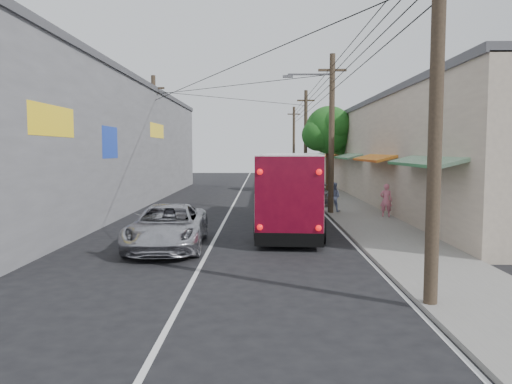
# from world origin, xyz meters

# --- Properties ---
(ground) EXTENTS (120.00, 120.00, 0.00)m
(ground) POSITION_xyz_m (0.00, 0.00, 0.00)
(ground) COLOR black
(ground) RESTS_ON ground
(sidewalk) EXTENTS (3.00, 80.00, 0.12)m
(sidewalk) POSITION_xyz_m (6.50, 20.00, 0.06)
(sidewalk) COLOR slate
(sidewalk) RESTS_ON ground
(building_right) EXTENTS (7.09, 40.00, 6.25)m
(building_right) POSITION_xyz_m (10.99, 22.00, 3.15)
(building_right) COLOR beige
(building_right) RESTS_ON ground
(building_left) EXTENTS (7.20, 36.00, 7.25)m
(building_left) POSITION_xyz_m (-8.50, 18.00, 3.65)
(building_left) COLOR gray
(building_left) RESTS_ON ground
(utility_poles) EXTENTS (11.80, 45.28, 8.00)m
(utility_poles) POSITION_xyz_m (3.13, 20.33, 4.13)
(utility_poles) COLOR #473828
(utility_poles) RESTS_ON ground
(street_tree) EXTENTS (4.40, 4.00, 6.60)m
(street_tree) POSITION_xyz_m (6.87, 26.02, 4.67)
(street_tree) COLOR #3F2B19
(street_tree) RESTS_ON ground
(coach_bus) EXTENTS (3.12, 10.91, 3.11)m
(coach_bus) POSITION_xyz_m (3.01, 9.09, 1.61)
(coach_bus) COLOR white
(coach_bus) RESTS_ON ground
(jeepney) EXTENTS (2.66, 5.31, 1.44)m
(jeepney) POSITION_xyz_m (-1.40, 4.28, 0.72)
(jeepney) COLOR #B6B6BD
(jeepney) RESTS_ON ground
(parked_suv) EXTENTS (2.72, 6.17, 1.76)m
(parked_suv) POSITION_xyz_m (4.31, 18.00, 0.88)
(parked_suv) COLOR gray
(parked_suv) RESTS_ON ground
(parked_car_mid) EXTENTS (1.92, 3.95, 1.30)m
(parked_car_mid) POSITION_xyz_m (3.80, 26.00, 0.65)
(parked_car_mid) COLOR #27272C
(parked_car_mid) RESTS_ON ground
(parked_car_far) EXTENTS (1.85, 4.15, 1.32)m
(parked_car_far) POSITION_xyz_m (4.60, 31.78, 0.66)
(parked_car_far) COLOR black
(parked_car_far) RESTS_ON ground
(pedestrian_near) EXTENTS (0.65, 0.52, 1.56)m
(pedestrian_near) POSITION_xyz_m (7.60, 11.47, 0.90)
(pedestrian_near) COLOR pink
(pedestrian_near) RESTS_ON sidewalk
(pedestrian_far) EXTENTS (0.90, 0.82, 1.50)m
(pedestrian_far) POSITION_xyz_m (5.40, 13.41, 0.87)
(pedestrian_far) COLOR #909FD2
(pedestrian_far) RESTS_ON sidewalk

